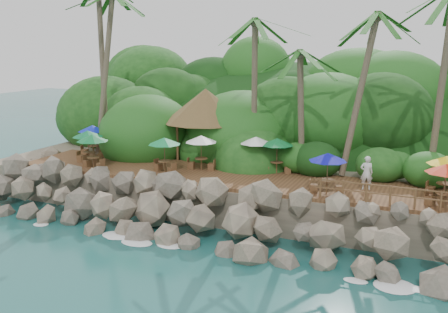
% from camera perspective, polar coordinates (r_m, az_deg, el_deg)
% --- Properties ---
extents(ground, '(140.00, 140.00, 0.00)m').
position_cam_1_polar(ground, '(25.76, -5.35, -10.07)').
color(ground, '#19514F').
rests_on(ground, ground).
extents(land_base, '(32.00, 25.20, 2.10)m').
position_cam_1_polar(land_base, '(39.59, 5.71, -0.47)').
color(land_base, gray).
rests_on(land_base, ground).
extents(jungle_hill, '(44.80, 28.00, 15.40)m').
position_cam_1_polar(jungle_hill, '(46.86, 8.46, 0.15)').
color(jungle_hill, '#143811').
rests_on(jungle_hill, ground).
extents(seawall, '(29.00, 4.00, 2.30)m').
position_cam_1_polar(seawall, '(27.01, -3.37, -6.35)').
color(seawall, gray).
rests_on(seawall, ground).
extents(terrace, '(26.00, 5.00, 0.20)m').
position_cam_1_polar(terrace, '(30.19, 0.00, -2.23)').
color(terrace, brown).
rests_on(terrace, land_base).
extents(jungle_foliage, '(44.00, 16.00, 12.00)m').
position_cam_1_polar(jungle_foliage, '(38.91, 5.23, -2.28)').
color(jungle_foliage, '#143811').
rests_on(jungle_foliage, ground).
extents(foam_line, '(25.20, 0.80, 0.06)m').
position_cam_1_polar(foam_line, '(25.99, -5.03, -9.78)').
color(foam_line, white).
rests_on(foam_line, ground).
extents(palms, '(27.38, 6.95, 12.88)m').
position_cam_1_polar(palms, '(31.66, 2.80, 16.09)').
color(palms, brown).
rests_on(palms, ground).
extents(palapa, '(5.70, 5.70, 4.60)m').
position_cam_1_polar(palapa, '(34.20, -2.03, 5.62)').
color(palapa, brown).
rests_on(palapa, ground).
extents(dining_clusters, '(23.97, 5.14, 2.10)m').
position_cam_1_polar(dining_clusters, '(29.70, 0.20, 1.17)').
color(dining_clusters, brown).
rests_on(dining_clusters, terrace).
extents(railing, '(7.20, 0.10, 1.00)m').
position_cam_1_polar(railing, '(25.54, 17.81, -3.92)').
color(railing, brown).
rests_on(railing, terrace).
extents(waiter, '(0.75, 0.59, 1.80)m').
position_cam_1_polar(waiter, '(27.98, 15.39, -1.75)').
color(waiter, silver).
rests_on(waiter, terrace).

